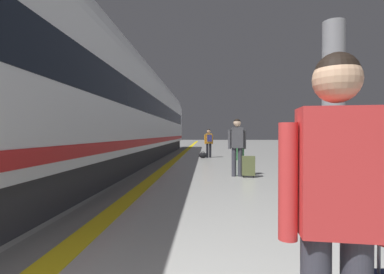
{
  "coord_description": "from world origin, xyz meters",
  "views": [
    {
      "loc": [
        0.94,
        -0.58,
        1.31
      ],
      "look_at": [
        0.53,
        7.88,
        1.21
      ],
      "focal_mm": 26.96,
      "sensor_mm": 36.0,
      "label": 1
    }
  ],
  "objects": [
    {
      "name": "passenger_near",
      "position": [
        1.89,
        8.26,
        1.02
      ],
      "size": [
        0.55,
        0.23,
        1.76
      ],
      "color": "#383842",
      "rests_on": "ground"
    },
    {
      "name": "high_speed_train",
      "position": [
        -2.77,
        9.02,
        2.51
      ],
      "size": [
        2.94,
        35.77,
        4.97
      ],
      "color": "#38383D",
      "rests_on": "ground"
    },
    {
      "name": "traveller_foreground",
      "position": [
        1.55,
        0.78,
        0.98
      ],
      "size": [
        0.52,
        0.23,
        1.68
      ],
      "color": "#383842",
      "rests_on": "ground"
    },
    {
      "name": "passenger_mid",
      "position": [
        1.09,
        15.11,
        0.92
      ],
      "size": [
        0.47,
        0.36,
        1.55
      ],
      "color": "black",
      "rests_on": "ground"
    },
    {
      "name": "safety_line_strip",
      "position": [
        -0.62,
        10.0,
        0.0
      ],
      "size": [
        0.36,
        80.0,
        0.01
      ],
      "primitive_type": "cube",
      "color": "yellow",
      "rests_on": "ground"
    },
    {
      "name": "platform_pillar",
      "position": [
        3.55,
        5.47,
        1.72
      ],
      "size": [
        0.56,
        0.56,
        3.6
      ],
      "color": "gray",
      "rests_on": "ground"
    },
    {
      "name": "duffel_bag_mid",
      "position": [
        0.77,
        14.8,
        0.15
      ],
      "size": [
        0.44,
        0.26,
        0.36
      ],
      "color": "black",
      "rests_on": "ground"
    },
    {
      "name": "waste_bin",
      "position": [
        2.61,
        13.81,
        0.46
      ],
      "size": [
        0.46,
        0.46,
        0.91
      ],
      "color": "#2D6638",
      "rests_on": "ground"
    },
    {
      "name": "suitcase_near",
      "position": [
        2.21,
        8.09,
        0.34
      ],
      "size": [
        0.4,
        0.26,
        0.63
      ],
      "color": "#596038",
      "rests_on": "ground"
    },
    {
      "name": "tactile_edge_band",
      "position": [
        -0.97,
        10.0,
        0.0
      ],
      "size": [
        0.67,
        80.0,
        0.01
      ],
      "primitive_type": "cube",
      "color": "slate",
      "rests_on": "ground"
    }
  ]
}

